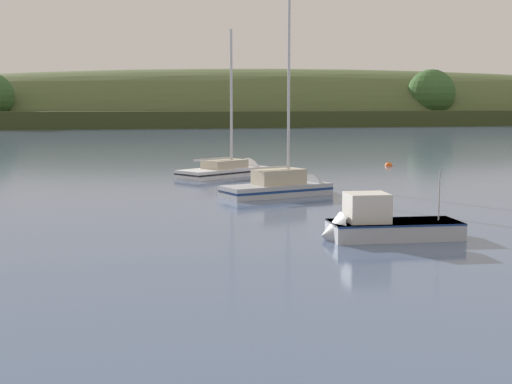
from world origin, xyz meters
TOP-DOWN VIEW (x-y plane):
  - far_shoreline_hill at (46.21, 234.27)m, footprint 525.47×135.78m
  - sailboat_near_mooring at (-3.43, 56.77)m, footprint 9.40×8.18m
  - sailboat_midwater_white at (-1.32, 42.36)m, footprint 8.96×5.60m
  - fishing_boat_moored at (-0.33, 25.77)m, footprint 6.55×2.54m
  - mooring_buoy_off_fishing_boat at (13.60, 64.21)m, footprint 0.75×0.75m

SIDE VIEW (x-z plane):
  - mooring_buoy_off_fishing_boat at x=13.60m, z-range -0.42..0.42m
  - sailboat_near_mooring at x=-3.43m, z-range -7.02..7.25m
  - far_shoreline_hill at x=46.21m, z-range -18.04..18.65m
  - sailboat_midwater_white at x=-1.32m, z-range -6.86..7.56m
  - fishing_boat_moored at x=-0.33m, z-range -1.58..2.47m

